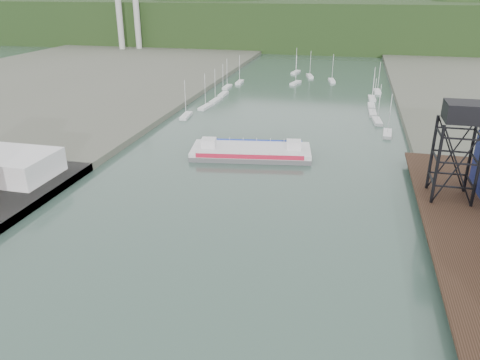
% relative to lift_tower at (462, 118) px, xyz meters
% --- Properties ---
extents(east_pier, '(14.00, 70.00, 2.45)m').
position_rel_lift_tower_xyz_m(east_pier, '(2.00, -13.00, -13.75)').
color(east_pier, black).
rests_on(east_pier, ground).
extents(white_shed, '(18.00, 12.00, 4.50)m').
position_rel_lift_tower_xyz_m(white_shed, '(-79.00, -8.00, -11.80)').
color(white_shed, silver).
rests_on(white_shed, west_quay).
extents(lift_tower, '(6.50, 6.50, 16.00)m').
position_rel_lift_tower_xyz_m(lift_tower, '(0.00, 0.00, 0.00)').
color(lift_tower, black).
rests_on(lift_tower, east_pier).
extents(marina_sailboats, '(57.71, 92.65, 0.90)m').
position_rel_lift_tower_xyz_m(marina_sailboats, '(-34.92, 80.46, -15.30)').
color(marina_sailboats, silver).
rests_on(marina_sailboats, ground).
extents(distant_hills, '(500.00, 120.00, 80.00)m').
position_rel_lift_tower_xyz_m(distant_hills, '(-38.98, 243.35, -5.27)').
color(distant_hills, black).
rests_on(distant_hills, ground).
extents(chain_ferry, '(27.21, 14.20, 3.73)m').
position_rel_lift_tower_xyz_m(chain_ferry, '(-37.57, 18.04, -14.58)').
color(chain_ferry, '#545557').
rests_on(chain_ferry, ground).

